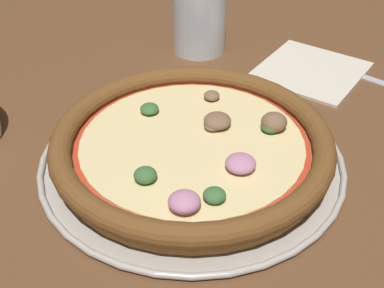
% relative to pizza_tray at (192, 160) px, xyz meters
% --- Properties ---
extents(ground_plane, '(3.00, 3.00, 0.00)m').
position_rel_pizza_tray_xyz_m(ground_plane, '(0.00, 0.00, -0.00)').
color(ground_plane, brown).
extents(pizza_tray, '(0.33, 0.33, 0.01)m').
position_rel_pizza_tray_xyz_m(pizza_tray, '(0.00, 0.00, 0.00)').
color(pizza_tray, '#B7B2A8').
rests_on(pizza_tray, ground_plane).
extents(pizza, '(0.30, 0.30, 0.04)m').
position_rel_pizza_tray_xyz_m(pizza, '(-0.00, 0.00, 0.02)').
color(pizza, '#BC7F42').
rests_on(pizza, pizza_tray).
extents(drinking_cup, '(0.08, 0.08, 0.11)m').
position_rel_pizza_tray_xyz_m(drinking_cup, '(0.09, -0.26, 0.05)').
color(drinking_cup, silver).
rests_on(drinking_cup, ground_plane).
extents(napkin, '(0.16, 0.16, 0.01)m').
position_rel_pizza_tray_xyz_m(napkin, '(-0.08, -0.25, -0.00)').
color(napkin, beige).
rests_on(napkin, ground_plane).
extents(fork, '(0.17, 0.07, 0.00)m').
position_rel_pizza_tray_xyz_m(fork, '(-0.11, -0.27, -0.00)').
color(fork, '#B7B7BC').
rests_on(fork, ground_plane).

